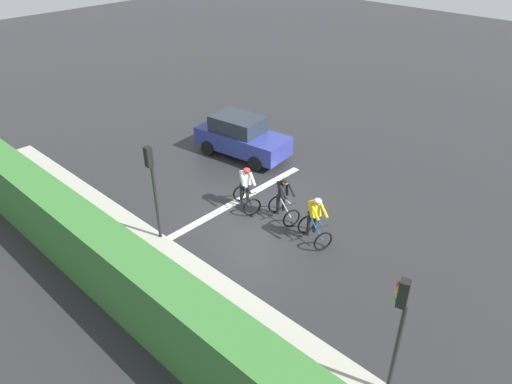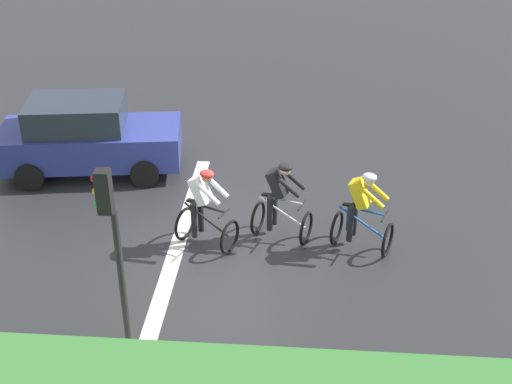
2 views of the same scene
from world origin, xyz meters
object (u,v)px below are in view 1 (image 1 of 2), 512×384
Objects in this scene: cyclist_lead at (315,220)px; car_navy at (241,137)px; traffic_light_near_crossing at (152,180)px; traffic_light_far_junction at (399,323)px; cyclist_mid at (246,189)px; cyclist_second at (284,199)px.

car_navy reaches higher than cyclist_lead.
traffic_light_near_crossing is 8.40m from traffic_light_far_junction.
cyclist_lead is at bearing -126.67° from traffic_light_far_junction.
cyclist_lead is at bearing 91.88° from cyclist_mid.
car_navy is 12.51m from traffic_light_far_junction.
cyclist_lead is 5.97m from traffic_light_far_junction.
traffic_light_near_crossing reaches higher than cyclist_mid.
cyclist_lead is 0.50× the size of traffic_light_near_crossing.
traffic_light_near_crossing is at bearing -47.69° from cyclist_lead.
car_navy is (-2.90, -3.12, 0.08)m from cyclist_mid.
car_navy is at bearing -120.21° from traffic_light_far_junction.
traffic_light_far_junction is at bearing 58.93° from cyclist_second.
cyclist_second is at bearing -100.04° from cyclist_lead.
cyclist_lead and cyclist_second have the same top height.
traffic_light_far_junction is at bearing 89.66° from traffic_light_near_crossing.
traffic_light_far_junction is (0.05, 8.40, 0.00)m from traffic_light_near_crossing.
cyclist_lead and cyclist_mid have the same top height.
cyclist_lead is 0.50× the size of traffic_light_far_junction.
traffic_light_far_junction is at bearing 53.33° from cyclist_lead.
cyclist_lead is at bearing 65.37° from car_navy.
cyclist_lead is 1.58m from cyclist_second.
cyclist_mid is 0.50× the size of traffic_light_near_crossing.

